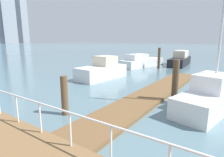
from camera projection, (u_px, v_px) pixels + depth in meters
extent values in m
plane|color=slate|center=(2.00, 86.00, 14.25)|extent=(300.00, 300.00, 0.00)
cube|color=brown|center=(153.00, 93.00, 12.02)|extent=(15.94, 2.00, 0.18)
cylinder|color=white|center=(111.00, 145.00, 4.61)|extent=(0.06, 0.06, 1.05)
cylinder|color=white|center=(70.00, 130.00, 5.42)|extent=(0.06, 0.06, 1.05)
cylinder|color=white|center=(40.00, 118.00, 6.22)|extent=(0.06, 0.06, 1.05)
cylinder|color=white|center=(17.00, 109.00, 7.03)|extent=(0.06, 0.06, 1.05)
cylinder|color=white|center=(88.00, 119.00, 4.91)|extent=(0.06, 24.57, 0.06)
cylinder|color=brown|center=(64.00, 96.00, 8.66)|extent=(0.32, 0.32, 1.87)
cylinder|color=brown|center=(175.00, 82.00, 10.23)|extent=(0.34, 0.34, 2.44)
cylinder|color=#473826|center=(159.00, 58.00, 22.57)|extent=(0.32, 0.32, 2.53)
cube|color=white|center=(142.00, 63.00, 24.66)|extent=(7.33, 3.33, 0.95)
cube|color=white|center=(137.00, 57.00, 23.67)|extent=(3.14, 2.14, 0.72)
cube|color=white|center=(101.00, 72.00, 16.88)|extent=(5.07, 2.51, 1.14)
cube|color=beige|center=(105.00, 61.00, 17.06)|extent=(1.84, 1.81, 0.88)
cube|color=white|center=(213.00, 98.00, 9.67)|extent=(6.39, 2.99, 0.99)
cube|color=white|center=(212.00, 82.00, 9.22)|extent=(2.19, 1.75, 0.84)
cylinder|color=silver|center=(223.00, 16.00, 8.83)|extent=(0.12, 0.12, 7.16)
cube|color=black|center=(180.00, 61.00, 25.83)|extent=(7.19, 2.46, 1.03)
cube|color=beige|center=(181.00, 54.00, 25.98)|extent=(3.27, 1.76, 0.95)
cube|color=#8C939E|center=(5.00, 3.00, 155.54)|extent=(12.06, 12.34, 66.88)
cube|color=#8C939E|center=(22.00, 16.00, 172.80)|extent=(6.68, 8.24, 49.17)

